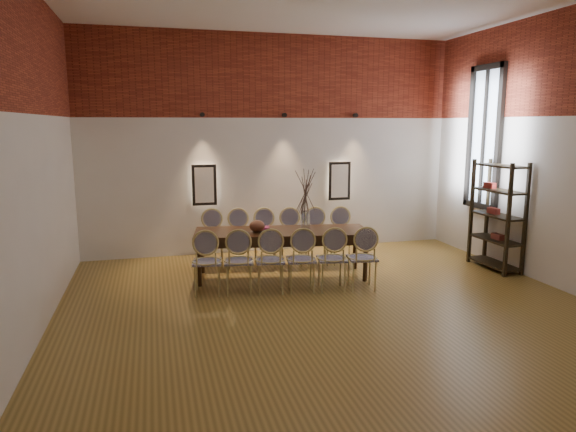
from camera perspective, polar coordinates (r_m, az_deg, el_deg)
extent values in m
cube|color=olive|center=(6.72, 5.36, -10.76)|extent=(7.00, 7.00, 0.02)
cube|color=silver|center=(9.69, -1.74, 7.89)|extent=(7.00, 0.10, 4.00)
cube|color=silver|center=(3.23, 28.24, 2.05)|extent=(7.00, 0.10, 4.00)
cube|color=silver|center=(6.05, -27.86, 5.33)|extent=(0.10, 7.00, 4.00)
cube|color=maroon|center=(9.65, -1.69, 15.31)|extent=(7.00, 0.02, 1.50)
cube|color=maroon|center=(6.08, -28.21, 17.17)|extent=(0.02, 7.00, 1.50)
cube|color=#FFEAC6|center=(9.44, -9.30, 3.43)|extent=(0.36, 0.06, 0.66)
cube|color=#FFEAC6|center=(10.03, 5.68, 3.91)|extent=(0.36, 0.06, 0.66)
cylinder|color=black|center=(9.35, -9.51, 11.04)|extent=(0.08, 0.10, 0.08)
cylinder|color=black|center=(9.61, -0.40, 11.15)|extent=(0.08, 0.10, 0.08)
cylinder|color=black|center=(10.05, 7.50, 11.03)|extent=(0.08, 0.10, 0.08)
cube|color=silver|center=(9.70, 21.04, 8.11)|extent=(0.02, 0.78, 2.38)
cube|color=black|center=(9.69, 20.95, 8.12)|extent=(0.08, 0.90, 2.50)
cube|color=black|center=(9.69, 20.95, 8.12)|extent=(0.06, 0.06, 2.40)
cube|color=#361D0E|center=(8.09, -0.73, -4.22)|extent=(2.79, 1.28, 0.75)
cylinder|color=silver|center=(8.01, 1.95, -0.52)|extent=(0.14, 0.14, 0.30)
ellipsoid|color=brown|center=(7.91, -3.45, -1.11)|extent=(0.24, 0.24, 0.18)
cube|color=maroon|center=(8.14, -3.01, -1.32)|extent=(0.29, 0.22, 0.03)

